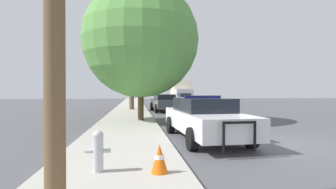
{
  "coord_description": "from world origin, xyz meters",
  "views": [
    {
      "loc": [
        -4.71,
        -8.01,
        1.69
      ],
      "look_at": [
        -2.17,
        11.93,
        1.47
      ],
      "focal_mm": 28.0,
      "sensor_mm": 36.0,
      "label": 1
    }
  ],
  "objects_px": {
    "fire_hydrant": "(98,150)",
    "tree_sidewalk_mid": "(132,55)",
    "traffic_light": "(151,73)",
    "tree_sidewalk_near": "(141,40)",
    "car_background_oncoming": "(184,98)",
    "traffic_cone": "(159,158)",
    "box_truck": "(181,91)",
    "car_background_midblock": "(164,102)",
    "police_car": "(204,117)"
  },
  "relations": [
    {
      "from": "box_truck",
      "to": "traffic_cone",
      "type": "distance_m",
      "value": 36.13
    },
    {
      "from": "box_truck",
      "to": "tree_sidewalk_near",
      "type": "bearing_deg",
      "value": 76.32
    },
    {
      "from": "fire_hydrant",
      "to": "tree_sidewalk_near",
      "type": "relative_size",
      "value": 0.11
    },
    {
      "from": "tree_sidewalk_mid",
      "to": "traffic_cone",
      "type": "distance_m",
      "value": 18.96
    },
    {
      "from": "car_background_oncoming",
      "to": "box_truck",
      "type": "bearing_deg",
      "value": -98.28
    },
    {
      "from": "police_car",
      "to": "car_background_midblock",
      "type": "relative_size",
      "value": 1.15
    },
    {
      "from": "car_background_midblock",
      "to": "traffic_cone",
      "type": "bearing_deg",
      "value": -99.99
    },
    {
      "from": "box_truck",
      "to": "tree_sidewalk_mid",
      "type": "relative_size",
      "value": 1.03
    },
    {
      "from": "car_background_midblock",
      "to": "car_background_oncoming",
      "type": "xyz_separation_m",
      "value": [
        4.4,
        13.99,
        -0.02
      ]
    },
    {
      "from": "police_car",
      "to": "traffic_light",
      "type": "height_order",
      "value": "traffic_light"
    },
    {
      "from": "traffic_light",
      "to": "tree_sidewalk_mid",
      "type": "xyz_separation_m",
      "value": [
        -2.19,
        -7.58,
        1.1
      ]
    },
    {
      "from": "police_car",
      "to": "traffic_light",
      "type": "distance_m",
      "value": 22.13
    },
    {
      "from": "police_car",
      "to": "tree_sidewalk_mid",
      "type": "bearing_deg",
      "value": -82.37
    },
    {
      "from": "police_car",
      "to": "car_background_midblock",
      "type": "xyz_separation_m",
      "value": [
        0.0,
        12.95,
        0.01
      ]
    },
    {
      "from": "car_background_oncoming",
      "to": "tree_sidewalk_near",
      "type": "relative_size",
      "value": 0.6
    },
    {
      "from": "traffic_light",
      "to": "car_background_oncoming",
      "type": "bearing_deg",
      "value": 45.61
    },
    {
      "from": "fire_hydrant",
      "to": "box_truck",
      "type": "distance_m",
      "value": 36.13
    },
    {
      "from": "traffic_light",
      "to": "tree_sidewalk_mid",
      "type": "relative_size",
      "value": 0.73
    },
    {
      "from": "box_truck",
      "to": "tree_sidewalk_mid",
      "type": "xyz_separation_m",
      "value": [
        -7.43,
        -17.09,
        3.25
      ]
    },
    {
      "from": "police_car",
      "to": "car_background_midblock",
      "type": "bearing_deg",
      "value": -93.16
    },
    {
      "from": "police_car",
      "to": "car_background_oncoming",
      "type": "relative_size",
      "value": 1.21
    },
    {
      "from": "fire_hydrant",
      "to": "box_truck",
      "type": "bearing_deg",
      "value": 77.42
    },
    {
      "from": "tree_sidewalk_mid",
      "to": "traffic_light",
      "type": "bearing_deg",
      "value": 73.84
    },
    {
      "from": "car_background_oncoming",
      "to": "fire_hydrant",
      "type": "bearing_deg",
      "value": 71.81
    },
    {
      "from": "fire_hydrant",
      "to": "tree_sidewalk_mid",
      "type": "relative_size",
      "value": 0.11
    },
    {
      "from": "traffic_light",
      "to": "tree_sidewalk_near",
      "type": "xyz_separation_m",
      "value": [
        -1.59,
        -16.54,
        0.64
      ]
    },
    {
      "from": "car_background_oncoming",
      "to": "tree_sidewalk_mid",
      "type": "height_order",
      "value": "tree_sidewalk_mid"
    },
    {
      "from": "car_background_midblock",
      "to": "tree_sidewalk_mid",
      "type": "xyz_separation_m",
      "value": [
        -2.73,
        1.38,
        4.18
      ]
    },
    {
      "from": "police_car",
      "to": "tree_sidewalk_mid",
      "type": "relative_size",
      "value": 0.74
    },
    {
      "from": "car_background_midblock",
      "to": "tree_sidewalk_mid",
      "type": "relative_size",
      "value": 0.65
    },
    {
      "from": "traffic_light",
      "to": "tree_sidewalk_mid",
      "type": "bearing_deg",
      "value": -106.16
    },
    {
      "from": "traffic_light",
      "to": "box_truck",
      "type": "bearing_deg",
      "value": 61.18
    },
    {
      "from": "traffic_light",
      "to": "box_truck",
      "type": "xyz_separation_m",
      "value": [
        5.24,
        9.52,
        -2.15
      ]
    },
    {
      "from": "car_background_midblock",
      "to": "car_background_oncoming",
      "type": "height_order",
      "value": "car_background_midblock"
    },
    {
      "from": "police_car",
      "to": "box_truck",
      "type": "distance_m",
      "value": 31.78
    },
    {
      "from": "car_background_oncoming",
      "to": "traffic_cone",
      "type": "bearing_deg",
      "value": 73.99
    },
    {
      "from": "car_background_midblock",
      "to": "tree_sidewalk_near",
      "type": "xyz_separation_m",
      "value": [
        -2.12,
        -7.59,
        3.72
      ]
    },
    {
      "from": "tree_sidewalk_near",
      "to": "traffic_cone",
      "type": "height_order",
      "value": "tree_sidewalk_near"
    },
    {
      "from": "police_car",
      "to": "fire_hydrant",
      "type": "relative_size",
      "value": 6.76
    },
    {
      "from": "box_truck",
      "to": "tree_sidewalk_near",
      "type": "height_order",
      "value": "tree_sidewalk_near"
    },
    {
      "from": "fire_hydrant",
      "to": "traffic_light",
      "type": "distance_m",
      "value": 26.08
    },
    {
      "from": "fire_hydrant",
      "to": "car_background_oncoming",
      "type": "relative_size",
      "value": 0.18
    },
    {
      "from": "car_background_oncoming",
      "to": "tree_sidewalk_near",
      "type": "height_order",
      "value": "tree_sidewalk_near"
    },
    {
      "from": "tree_sidewalk_mid",
      "to": "tree_sidewalk_near",
      "type": "bearing_deg",
      "value": -86.13
    },
    {
      "from": "fire_hydrant",
      "to": "box_truck",
      "type": "xyz_separation_m",
      "value": [
        7.87,
        35.25,
        1.16
      ]
    },
    {
      "from": "fire_hydrant",
      "to": "tree_sidewalk_near",
      "type": "xyz_separation_m",
      "value": [
        1.04,
        9.19,
        3.95
      ]
    },
    {
      "from": "fire_hydrant",
      "to": "box_truck",
      "type": "relative_size",
      "value": 0.11
    },
    {
      "from": "traffic_cone",
      "to": "police_car",
      "type": "bearing_deg",
      "value": 64.02
    },
    {
      "from": "traffic_light",
      "to": "car_background_midblock",
      "type": "distance_m",
      "value": 9.48
    },
    {
      "from": "box_truck",
      "to": "tree_sidewalk_near",
      "type": "xyz_separation_m",
      "value": [
        -6.82,
        -26.06,
        2.8
      ]
    }
  ]
}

